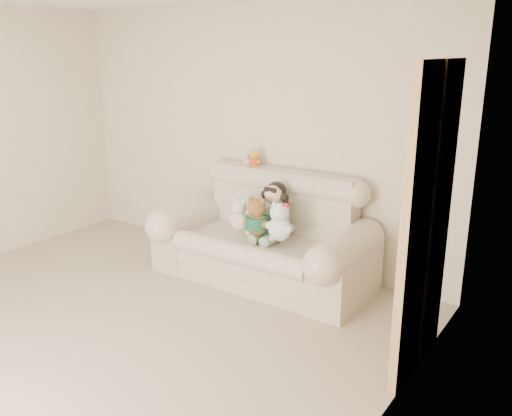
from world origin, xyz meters
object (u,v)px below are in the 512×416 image
object	(u,v)px
sofa	(262,229)
brown_teddy	(257,213)
white_cat	(280,218)
cream_teddy	(239,212)
seated_child	(274,210)

from	to	relation	value
sofa	brown_teddy	bearing A→B (deg)	-76.94
brown_teddy	white_cat	size ratio (longest dim) A/B	1.00
brown_teddy	cream_teddy	world-z (taller)	brown_teddy
cream_teddy	seated_child	bearing A→B (deg)	24.11
sofa	cream_teddy	distance (m)	0.27
cream_teddy	brown_teddy	bearing A→B (deg)	-16.31
cream_teddy	sofa	bearing A→B (deg)	18.69
brown_teddy	seated_child	bearing A→B (deg)	69.40
sofa	seated_child	distance (m)	0.22
brown_teddy	white_cat	xyz separation A→B (m)	(0.25, 0.00, -0.00)
brown_teddy	white_cat	world-z (taller)	brown_teddy
seated_child	cream_teddy	distance (m)	0.33
seated_child	cream_teddy	world-z (taller)	seated_child
sofa	brown_teddy	xyz separation A→B (m)	(0.03, -0.13, 0.20)
brown_teddy	cream_teddy	xyz separation A→B (m)	(-0.22, 0.03, -0.03)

